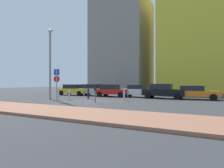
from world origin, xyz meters
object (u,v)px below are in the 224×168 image
at_px(parked_car_yellow, 74,90).
at_px(parked_car_silver, 93,90).
at_px(parked_car_red, 112,90).
at_px(traffic_bollard_far, 69,95).
at_px(street_lamp, 50,58).
at_px(parking_meter, 95,92).
at_px(parked_car_white, 138,91).
at_px(parked_car_orange, 195,92).
at_px(parking_sign_post, 57,81).
at_px(traffic_bollard_edge, 124,95).
at_px(traffic_bollard_mid, 59,95).
at_px(traffic_bollard_near, 88,94).
at_px(parked_car_black, 163,91).

height_order(parked_car_yellow, parked_car_silver, parked_car_silver).
height_order(parked_car_red, traffic_bollard_far, parked_car_red).
bearing_deg(street_lamp, parking_meter, -6.94).
bearing_deg(parked_car_white, parked_car_orange, -3.78).
bearing_deg(parked_car_white, parking_sign_post, -121.79).
bearing_deg(parking_meter, parked_car_red, 105.57).
height_order(parked_car_red, traffic_bollard_edge, parked_car_red).
xyz_separation_m(traffic_bollard_far, traffic_bollard_edge, (5.31, 1.47, 0.00)).
xyz_separation_m(parking_sign_post, traffic_bollard_mid, (-0.55, 0.84, -1.33)).
bearing_deg(parked_car_silver, parked_car_yellow, -174.08).
bearing_deg(traffic_bollard_near, parked_car_silver, 116.07).
bearing_deg(traffic_bollard_far, parked_car_white, 52.83).
bearing_deg(parked_car_black, parked_car_silver, 177.12).
xyz_separation_m(street_lamp, traffic_bollard_mid, (1.40, -0.30, -3.67)).
height_order(parked_car_silver, street_lamp, street_lamp).
height_order(parking_sign_post, traffic_bollard_near, parking_sign_post).
bearing_deg(traffic_bollard_near, traffic_bollard_edge, -5.03).
bearing_deg(parked_car_silver, parked_car_red, -9.24).
bearing_deg(traffic_bollard_near, parked_car_yellow, 141.36).
distance_m(parked_car_orange, parking_meter, 10.44).
bearing_deg(parked_car_silver, traffic_bollard_mid, -85.80).
distance_m(parking_sign_post, traffic_bollard_edge, 6.37).
bearing_deg(street_lamp, parking_sign_post, -30.38).
bearing_deg(parking_meter, parked_car_yellow, 137.83).
height_order(parked_car_red, traffic_bollard_mid, parked_car_red).
xyz_separation_m(parked_car_orange, traffic_bollard_edge, (-5.87, -4.70, -0.22)).
height_order(parked_car_orange, traffic_bollard_near, parked_car_orange).
distance_m(traffic_bollard_mid, traffic_bollard_far, 1.02).
xyz_separation_m(parked_car_white, parked_car_orange, (6.20, -0.41, -0.03)).
bearing_deg(traffic_bollard_mid, parked_car_black, 37.71).
distance_m(parked_car_yellow, parking_sign_post, 8.81).
xyz_separation_m(parked_car_black, parking_meter, (-4.26, -7.12, 0.05)).
height_order(parked_car_orange, traffic_bollard_mid, parked_car_orange).
bearing_deg(traffic_bollard_far, parking_meter, -17.50).
height_order(parked_car_orange, street_lamp, street_lamp).
bearing_deg(traffic_bollard_mid, traffic_bollard_far, 50.57).
relative_size(parked_car_red, traffic_bollard_near, 3.80).
bearing_deg(traffic_bollard_edge, parked_car_white, 93.69).
relative_size(parked_car_white, parking_sign_post, 1.37).
relative_size(parked_car_white, street_lamp, 0.57).
height_order(parking_sign_post, street_lamp, street_lamp).
xyz_separation_m(parked_car_orange, traffic_bollard_near, (-10.13, -4.32, -0.19)).
xyz_separation_m(parked_car_orange, traffic_bollard_mid, (-11.83, -6.95, -0.19)).
relative_size(parked_car_black, parking_meter, 3.34).
xyz_separation_m(parked_car_yellow, parked_car_black, (12.28, -0.14, 0.03)).
height_order(parked_car_red, parked_car_white, parked_car_red).
relative_size(parked_car_orange, traffic_bollard_far, 4.44).
distance_m(parked_car_black, traffic_bollard_near, 8.10).
distance_m(parked_car_black, parking_meter, 8.30).
relative_size(parked_car_orange, street_lamp, 0.63).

